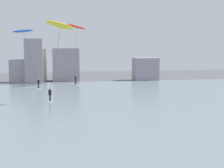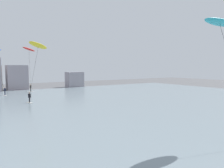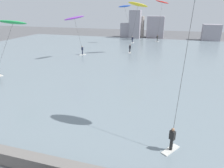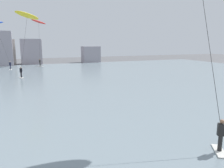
% 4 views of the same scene
% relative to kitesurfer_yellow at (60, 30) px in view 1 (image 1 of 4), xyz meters
% --- Properties ---
extents(water_bay, '(84.00, 52.00, 0.10)m').
position_rel_kitesurfer_yellow_xyz_m(water_bay, '(4.55, -4.63, -8.49)').
color(water_bay, gray).
rests_on(water_bay, ground).
extents(far_shore_buildings, '(27.31, 6.14, 7.86)m').
position_rel_kitesurfer_yellow_xyz_m(far_shore_buildings, '(1.49, 23.26, -5.54)').
color(far_shore_buildings, gray).
rests_on(far_shore_buildings, ground).
extents(kitesurfer_yellow, '(3.87, 3.18, 9.71)m').
position_rel_kitesurfer_yellow_xyz_m(kitesurfer_yellow, '(0.00, 0.00, 0.00)').
color(kitesurfer_yellow, silver).
rests_on(kitesurfer_yellow, water_bay).
extents(kitesurfer_red, '(3.92, 4.44, 10.33)m').
position_rel_kitesurfer_yellow_xyz_m(kitesurfer_red, '(3.19, 18.49, 0.73)').
color(kitesurfer_red, silver).
rests_on(kitesurfer_red, water_bay).
extents(kitesurfer_blue, '(3.74, 2.86, 9.12)m').
position_rel_kitesurfer_yellow_xyz_m(kitesurfer_blue, '(-4.80, 11.34, -0.60)').
color(kitesurfer_blue, silver).
rests_on(kitesurfer_blue, water_bay).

